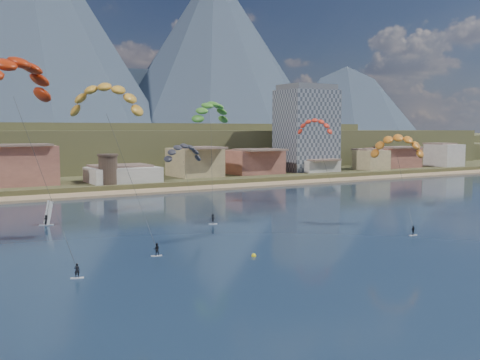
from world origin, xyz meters
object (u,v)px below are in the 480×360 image
object	(u,v)px
kitesurfer_orange	(398,143)
buoy	(254,256)
kitesurfer_green	(211,110)
watchtower	(108,169)
kitesurfer_yellow	(106,95)
apartment_tower	(306,128)
windsurfer	(47,218)
kitesurfer_red	(13,72)

from	to	relation	value
kitesurfer_orange	buoy	world-z (taller)	kitesurfer_orange
kitesurfer_green	buoy	distance (m)	48.94
watchtower	kitesurfer_yellow	distance (m)	72.09
kitesurfer_green	buoy	world-z (taller)	kitesurfer_green
apartment_tower	kitesurfer_orange	size ratio (longest dim) A/B	1.69
kitesurfer_yellow	kitesurfer_orange	bearing A→B (deg)	-13.82
watchtower	windsurfer	xyz separation A→B (m)	(-26.22, -48.34, -4.96)
apartment_tower	kitesurfer_green	world-z (taller)	apartment_tower
apartment_tower	windsurfer	bearing A→B (deg)	-149.59
kitesurfer_yellow	windsurfer	size ratio (longest dim) A/B	6.14
buoy	kitesurfer_red	bearing A→B (deg)	156.23
kitesurfer_orange	kitesurfer_red	bearing A→B (deg)	177.07
kitesurfer_orange	kitesurfer_green	bearing A→B (deg)	124.20
watchtower	kitesurfer_yellow	size ratio (longest dim) A/B	0.32
apartment_tower	kitesurfer_yellow	world-z (taller)	apartment_tower
kitesurfer_red	kitesurfer_green	distance (m)	52.14
kitesurfer_yellow	buoy	xyz separation A→B (m)	(13.67, -21.60, -22.70)
kitesurfer_yellow	buoy	bearing A→B (deg)	-57.66
kitesurfer_green	windsurfer	size ratio (longest dim) A/B	6.01
kitesurfer_yellow	windsurfer	world-z (taller)	kitesurfer_yellow
kitesurfer_yellow	kitesurfer_red	bearing A→B (deg)	-148.60
apartment_tower	kitesurfer_green	size ratio (longest dim) A/B	1.20
kitesurfer_green	kitesurfer_red	bearing A→B (deg)	-146.37
kitesurfer_red	windsurfer	distance (m)	37.48
kitesurfer_yellow	watchtower	bearing A→B (deg)	73.08
apartment_tower	kitesurfer_yellow	bearing A→B (deg)	-141.06
watchtower	kitesurfer_red	xyz separation A→B (m)	(-35.25, -76.20, 18.42)
kitesurfer_yellow	windsurfer	distance (m)	29.08
apartment_tower	kitesurfer_green	xyz separation A→B (m)	(-71.92, -61.38, 3.82)
apartment_tower	buoy	size ratio (longest dim) A/B	48.58
kitesurfer_orange	windsurfer	size ratio (longest dim) A/B	4.27
kitesurfer_green	kitesurfer_yellow	bearing A→B (deg)	-145.25
kitesurfer_yellow	kitesurfer_green	size ratio (longest dim) A/B	1.02
windsurfer	kitesurfer_yellow	bearing A→B (deg)	-72.89
kitesurfer_red	buoy	distance (m)	39.73
watchtower	kitesurfer_orange	xyz separation A→B (m)	(29.94, -79.54, 8.72)
kitesurfer_red	kitesurfer_yellow	size ratio (longest dim) A/B	1.05
kitesurfer_orange	windsurfer	bearing A→B (deg)	150.94
kitesurfer_green	watchtower	bearing A→B (deg)	99.68
kitesurfer_red	kitesurfer_green	xyz separation A→B (m)	(43.33, 28.82, -3.15)
apartment_tower	kitesurfer_red	world-z (taller)	apartment_tower
watchtower	kitesurfer_green	distance (m)	50.43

